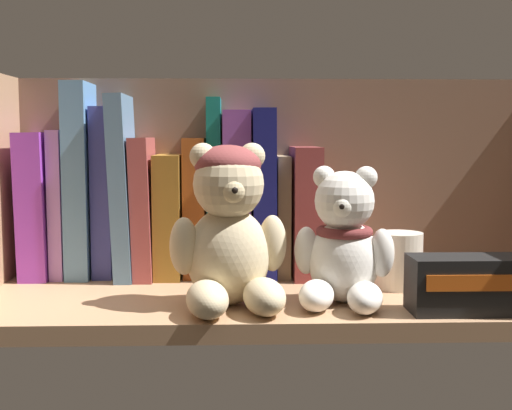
% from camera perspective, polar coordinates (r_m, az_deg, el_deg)
% --- Properties ---
extents(shelf_board, '(0.68, 0.27, 0.02)m').
position_cam_1_polar(shelf_board, '(0.78, 2.74, -8.06)').
color(shelf_board, '#A87F5B').
rests_on(shelf_board, ground).
extents(shelf_back_panel, '(0.71, 0.01, 0.27)m').
position_cam_1_polar(shelf_back_panel, '(0.90, 2.06, 1.93)').
color(shelf_back_panel, brown).
rests_on(shelf_back_panel, ground).
extents(book_0, '(0.04, 0.12, 0.18)m').
position_cam_1_polar(book_0, '(0.91, -17.66, 0.09)').
color(book_0, purple).
rests_on(book_0, shelf_board).
extents(book_1, '(0.02, 0.11, 0.19)m').
position_cam_1_polar(book_1, '(0.90, -15.95, 0.19)').
color(book_1, '#B57FCE').
rests_on(book_1, shelf_board).
extents(book_2, '(0.03, 0.11, 0.24)m').
position_cam_1_polar(book_2, '(0.89, -14.41, 2.08)').
color(book_2, '#5C8DBB').
rests_on(book_2, shelf_board).
extents(book_3, '(0.02, 0.09, 0.21)m').
position_cam_1_polar(book_3, '(0.89, -12.54, 1.13)').
color(book_3, '#3D4092').
rests_on(book_3, shelf_board).
extents(book_4, '(0.03, 0.15, 0.23)m').
position_cam_1_polar(book_4, '(0.88, -10.91, 1.60)').
color(book_4, '#557A9D').
rests_on(book_4, shelf_board).
extents(book_5, '(0.03, 0.14, 0.18)m').
position_cam_1_polar(book_5, '(0.88, -9.27, -0.09)').
color(book_5, '#9F4646').
rests_on(book_5, shelf_board).
extents(book_6, '(0.03, 0.13, 0.15)m').
position_cam_1_polar(book_6, '(0.88, -7.27, -0.77)').
color(book_6, olive).
rests_on(book_6, shelf_board).
extents(book_7, '(0.03, 0.10, 0.18)m').
position_cam_1_polar(book_7, '(0.88, -5.16, -0.09)').
color(book_7, '#98471A').
rests_on(book_7, shelf_board).
extents(book_8, '(0.02, 0.09, 0.23)m').
position_cam_1_polar(book_8, '(0.87, -3.53, 1.56)').
color(book_8, '#116D62').
rests_on(book_8, shelf_board).
extents(book_9, '(0.03, 0.11, 0.21)m').
position_cam_1_polar(book_9, '(0.87, -1.64, 1.04)').
color(book_9, '#7D4199').
rests_on(book_9, shelf_board).
extents(book_10, '(0.03, 0.14, 0.21)m').
position_cam_1_polar(book_10, '(0.87, 0.59, 1.11)').
color(book_10, navy).
rests_on(book_10, shelf_board).
extents(book_11, '(0.02, 0.11, 0.15)m').
position_cam_1_polar(book_11, '(0.88, 2.20, -0.79)').
color(book_11, '#89724E').
rests_on(book_11, shelf_board).
extents(book_12, '(0.04, 0.15, 0.16)m').
position_cam_1_polar(book_12, '(0.88, 4.03, -0.42)').
color(book_12, brown).
rests_on(book_12, shelf_board).
extents(teddy_bear_larger, '(0.13, 0.13, 0.17)m').
position_cam_1_polar(teddy_bear_larger, '(0.70, -2.29, -2.10)').
color(teddy_bear_larger, beige).
rests_on(teddy_bear_larger, shelf_board).
extents(teddy_bear_smaller, '(0.11, 0.11, 0.15)m').
position_cam_1_polar(teddy_bear_smaller, '(0.72, 7.44, -3.44)').
color(teddy_bear_smaller, white).
rests_on(teddy_bear_smaller, shelf_board).
extents(pillar_candle, '(0.05, 0.05, 0.07)m').
position_cam_1_polar(pillar_candle, '(0.81, 12.02, -4.62)').
color(pillar_candle, silver).
rests_on(pillar_candle, shelf_board).
extents(small_product_box, '(0.12, 0.05, 0.06)m').
position_cam_1_polar(small_product_box, '(0.72, 17.53, -6.44)').
color(small_product_box, black).
rests_on(small_product_box, shelf_board).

